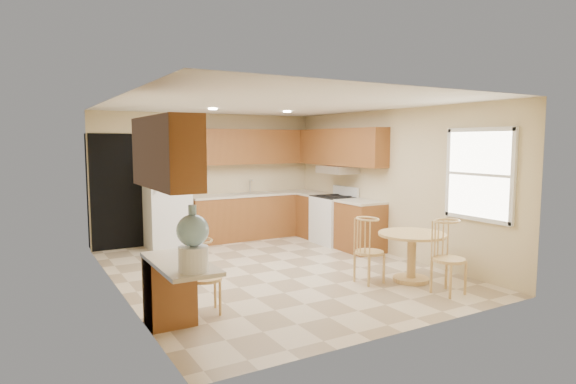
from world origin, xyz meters
TOP-DOWN VIEW (x-y plane):
  - floor at (0.00, 0.00)m, footprint 5.50×5.50m
  - ceiling at (0.00, 0.00)m, footprint 4.50×5.50m
  - wall_back at (0.00, 2.75)m, footprint 4.50×0.02m
  - wall_front at (0.00, -2.75)m, footprint 4.50×0.02m
  - wall_left at (-2.25, 0.00)m, footprint 0.02×5.50m
  - wall_right at (2.25, 0.00)m, footprint 0.02×5.50m
  - doorway at (-1.75, 2.73)m, footprint 0.90×0.02m
  - base_cab_back at (0.88, 2.45)m, footprint 2.75×0.60m
  - counter_back at (0.88, 2.45)m, footprint 2.75×0.63m
  - base_cab_right_a at (1.95, 1.85)m, footprint 0.60×0.59m
  - counter_right_a at (1.95, 1.85)m, footprint 0.63×0.59m
  - base_cab_right_b at (1.95, 0.40)m, footprint 0.60×0.80m
  - counter_right_b at (1.95, 0.40)m, footprint 0.63×0.80m
  - upper_cab_back at (0.88, 2.58)m, footprint 2.75×0.33m
  - upper_cab_right at (2.08, 1.21)m, footprint 0.33×2.42m
  - upper_cab_left at (-2.08, -1.60)m, footprint 0.33×1.40m
  - sink at (0.85, 2.45)m, footprint 0.78×0.44m
  - range_hood at (2.00, 1.18)m, footprint 0.50×0.76m
  - desk_pedestal at (-2.00, -1.32)m, footprint 0.48×0.42m
  - desk_top at (-2.00, -1.70)m, footprint 0.50×1.20m
  - window at (2.23, -1.85)m, footprint 0.06×1.12m
  - can_light_a at (-0.50, 1.20)m, footprint 0.14×0.14m
  - can_light_b at (0.90, 1.20)m, footprint 0.14×0.14m
  - refrigerator at (-0.95, 2.40)m, footprint 0.75×0.73m
  - stove at (1.92, 1.18)m, footprint 0.65×0.76m
  - dining_table at (1.39, -1.44)m, footprint 0.93×0.93m
  - chair_table_a at (0.84, -1.28)m, footprint 0.40×0.51m
  - chair_table_b at (1.40, -2.18)m, footprint 0.42×0.42m
  - chair_desk at (-1.55, -1.28)m, footprint 0.38×0.49m
  - water_crock at (-2.00, -2.12)m, footprint 0.30×0.30m

SIDE VIEW (x-z plane):
  - floor at x=0.00m, z-range 0.00..0.00m
  - desk_pedestal at x=-2.00m, z-range 0.00..0.72m
  - base_cab_back at x=0.88m, z-range 0.00..0.87m
  - base_cab_right_a at x=1.95m, z-range 0.00..0.87m
  - base_cab_right_b at x=1.95m, z-range 0.00..0.87m
  - dining_table at x=1.39m, z-range 0.11..0.79m
  - stove at x=1.92m, z-range -0.08..1.01m
  - chair_desk at x=-1.55m, z-range 0.09..0.94m
  - chair_table_a at x=0.84m, z-range 0.10..1.00m
  - chair_table_b at x=1.40m, z-range 0.10..1.05m
  - desk_top at x=-2.00m, z-range 0.73..0.77m
  - refrigerator at x=-0.95m, z-range 0.00..1.69m
  - counter_back at x=0.88m, z-range 0.87..0.91m
  - counter_right_a at x=1.95m, z-range 0.87..0.91m
  - counter_right_b at x=1.95m, z-range 0.87..0.91m
  - sink at x=0.85m, z-range 0.91..0.92m
  - water_crock at x=-2.00m, z-range 0.74..1.35m
  - doorway at x=-1.75m, z-range 0.00..2.10m
  - wall_back at x=0.00m, z-range 0.00..2.50m
  - wall_front at x=0.00m, z-range 0.00..2.50m
  - wall_left at x=-2.25m, z-range 0.00..2.50m
  - wall_right at x=2.25m, z-range 0.00..2.50m
  - range_hood at x=2.00m, z-range 1.35..1.49m
  - window at x=2.23m, z-range 0.85..2.15m
  - upper_cab_back at x=0.88m, z-range 1.50..2.20m
  - upper_cab_right at x=2.08m, z-range 1.50..2.20m
  - upper_cab_left at x=-2.08m, z-range 1.50..2.20m
  - can_light_a at x=-0.50m, z-range 2.48..2.49m
  - can_light_b at x=0.90m, z-range 2.48..2.49m
  - ceiling at x=0.00m, z-range 2.49..2.51m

